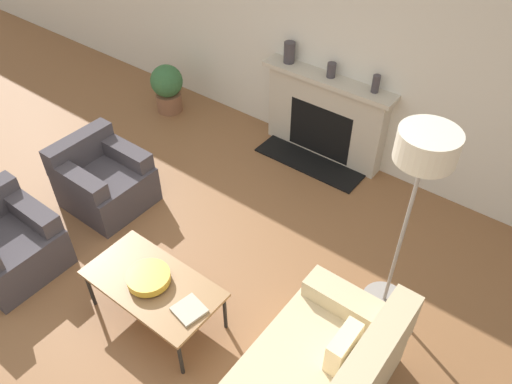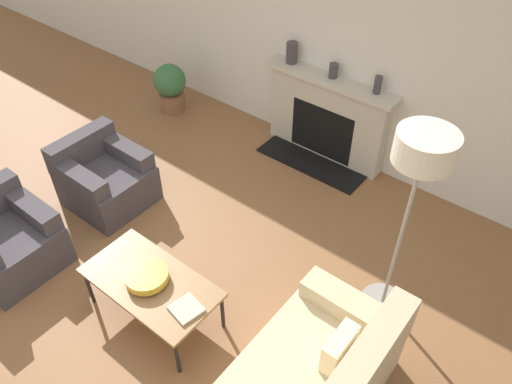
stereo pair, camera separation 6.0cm
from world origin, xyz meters
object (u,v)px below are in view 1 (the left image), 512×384
at_px(fireplace, 324,118).
at_px(book, 189,310).
at_px(mantel_vase_left, 289,52).
at_px(potted_plant, 167,87).
at_px(armchair_near, 6,243).
at_px(floor_lamp, 421,168).
at_px(mantel_vase_center_left, 331,70).
at_px(coffee_table, 153,285).
at_px(armchair_far, 103,180).
at_px(mantel_vase_center_right, 376,84).
at_px(bowl, 149,278).

height_order(fireplace, book, fireplace).
distance_m(fireplace, book, 2.89).
distance_m(mantel_vase_left, potted_plant, 1.82).
relative_size(armchair_near, floor_lamp, 0.45).
distance_m(book, potted_plant, 3.60).
relative_size(fireplace, mantel_vase_center_left, 9.95).
xyz_separation_m(armchair_near, coffee_table, (1.48, 0.43, 0.12)).
distance_m(armchair_far, coffee_table, 1.64).
relative_size(armchair_near, mantel_vase_center_right, 4.30).
bearing_deg(potted_plant, armchair_far, -65.95).
bearing_deg(bowl, mantel_vase_center_right, 81.45).
xyz_separation_m(bowl, book, (0.44, -0.01, -0.04)).
bearing_deg(fireplace, mantel_vase_center_right, 1.66).
xyz_separation_m(armchair_far, mantel_vase_left, (0.82, 2.15, 0.84)).
xyz_separation_m(armchair_near, book, (1.91, 0.41, 0.17)).
relative_size(floor_lamp, mantel_vase_left, 7.58).
bearing_deg(book, fireplace, 111.69).
relative_size(armchair_near, coffee_table, 0.71).
xyz_separation_m(mantel_vase_left, mantel_vase_center_left, (0.54, 0.00, -0.04)).
height_order(mantel_vase_left, mantel_vase_center_right, mantel_vase_left).
xyz_separation_m(armchair_near, mantel_vase_center_left, (1.37, 3.27, 0.80)).
bearing_deg(bowl, armchair_far, 154.42).
xyz_separation_m(armchair_far, floor_lamp, (2.95, 0.62, 1.21)).
bearing_deg(mantel_vase_center_left, mantel_vase_left, 180.00).
xyz_separation_m(fireplace, mantel_vase_center_right, (0.53, 0.02, 0.61)).
bearing_deg(coffee_table, mantel_vase_left, 103.09).
xyz_separation_m(coffee_table, bowl, (-0.02, -0.01, 0.09)).
height_order(armchair_far, floor_lamp, floor_lamp).
distance_m(fireplace, mantel_vase_left, 0.83).
bearing_deg(mantel_vase_center_right, bowl, -98.55).
bearing_deg(coffee_table, mantel_vase_center_left, 92.32).
relative_size(mantel_vase_center_left, mantel_vase_center_right, 0.84).
xyz_separation_m(armchair_near, potted_plant, (-0.76, 2.82, 0.06)).
xyz_separation_m(armchair_near, bowl, (1.46, 0.42, 0.21)).
bearing_deg(book, mantel_vase_center_right, 101.03).
distance_m(fireplace, mantel_vase_center_left, 0.60).
height_order(book, mantel_vase_center_right, mantel_vase_center_right).
distance_m(armchair_near, mantel_vase_center_left, 3.63).
distance_m(armchair_far, bowl, 1.64).
xyz_separation_m(armchair_far, coffee_table, (1.48, -0.69, 0.12)).
height_order(coffee_table, floor_lamp, floor_lamp).
relative_size(fireplace, mantel_vase_left, 6.60).
bearing_deg(mantel_vase_left, mantel_vase_center_right, 0.00).
distance_m(coffee_table, book, 0.42).
distance_m(armchair_far, mantel_vase_center_left, 2.67).
bearing_deg(mantel_vase_center_left, coffee_table, -87.68).
relative_size(coffee_table, bowl, 3.26).
distance_m(mantel_vase_left, mantel_vase_center_left, 0.55).
relative_size(armchair_far, mantel_vase_left, 3.40).
distance_m(mantel_vase_center_left, potted_plant, 2.30).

